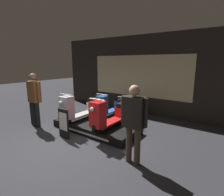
{
  "coord_description": "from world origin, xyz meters",
  "views": [
    {
      "loc": [
        3.39,
        -2.64,
        2.13
      ],
      "look_at": [
        -0.04,
        2.13,
        0.91
      ],
      "focal_mm": 28.0,
      "sensor_mm": 36.0,
      "label": 1
    }
  ],
  "objects_px": {
    "scooter_display_left": "(81,108)",
    "price_sign_board": "(64,123)",
    "person_right_browsing": "(134,118)",
    "street_bollard": "(32,112)",
    "scooter_display_right": "(111,115)",
    "scooter_backrow_1": "(132,110)",
    "scooter_backrow_0": "(111,106)",
    "person_left_browsing": "(34,96)"
  },
  "relations": [
    {
      "from": "scooter_display_left",
      "to": "person_right_browsing",
      "type": "height_order",
      "value": "person_right_browsing"
    },
    {
      "from": "scooter_display_left",
      "to": "scooter_backrow_0",
      "type": "xyz_separation_m",
      "value": [
        0.07,
        1.61,
        -0.24
      ]
    },
    {
      "from": "scooter_display_left",
      "to": "scooter_backrow_0",
      "type": "relative_size",
      "value": 1.0
    },
    {
      "from": "scooter_backrow_1",
      "to": "street_bollard",
      "type": "bearing_deg",
      "value": -136.68
    },
    {
      "from": "person_left_browsing",
      "to": "price_sign_board",
      "type": "xyz_separation_m",
      "value": [
        1.43,
        -0.04,
        -0.62
      ]
    },
    {
      "from": "scooter_backrow_0",
      "to": "street_bollard",
      "type": "bearing_deg",
      "value": -123.47
    },
    {
      "from": "scooter_display_left",
      "to": "price_sign_board",
      "type": "relative_size",
      "value": 1.99
    },
    {
      "from": "scooter_backrow_1",
      "to": "person_right_browsing",
      "type": "relative_size",
      "value": 1.01
    },
    {
      "from": "price_sign_board",
      "to": "street_bollard",
      "type": "height_order",
      "value": "street_bollard"
    },
    {
      "from": "scooter_display_right",
      "to": "scooter_backrow_1",
      "type": "distance_m",
      "value": 1.64
    },
    {
      "from": "person_left_browsing",
      "to": "person_right_browsing",
      "type": "distance_m",
      "value": 3.64
    },
    {
      "from": "person_right_browsing",
      "to": "street_bollard",
      "type": "xyz_separation_m",
      "value": [
        -4.01,
        0.08,
        -0.56
      ]
    },
    {
      "from": "person_right_browsing",
      "to": "price_sign_board",
      "type": "distance_m",
      "value": 2.28
    },
    {
      "from": "scooter_backrow_1",
      "to": "person_left_browsing",
      "type": "distance_m",
      "value": 3.41
    },
    {
      "from": "price_sign_board",
      "to": "person_left_browsing",
      "type": "bearing_deg",
      "value": 178.58
    },
    {
      "from": "scooter_backrow_0",
      "to": "scooter_backrow_1",
      "type": "height_order",
      "value": "same"
    },
    {
      "from": "scooter_backrow_1",
      "to": "person_right_browsing",
      "type": "height_order",
      "value": "person_right_browsing"
    },
    {
      "from": "scooter_backrow_1",
      "to": "person_right_browsing",
      "type": "bearing_deg",
      "value": -60.35
    },
    {
      "from": "scooter_display_left",
      "to": "person_left_browsing",
      "type": "bearing_deg",
      "value": -142.27
    },
    {
      "from": "scooter_backrow_0",
      "to": "scooter_display_left",
      "type": "bearing_deg",
      "value": -92.41
    },
    {
      "from": "scooter_backrow_1",
      "to": "person_right_browsing",
      "type": "distance_m",
      "value": 2.96
    },
    {
      "from": "scooter_display_right",
      "to": "scooter_backrow_0",
      "type": "distance_m",
      "value": 2.0
    },
    {
      "from": "scooter_backrow_1",
      "to": "price_sign_board",
      "type": "bearing_deg",
      "value": -106.83
    },
    {
      "from": "scooter_display_right",
      "to": "person_right_browsing",
      "type": "distance_m",
      "value": 1.59
    },
    {
      "from": "person_left_browsing",
      "to": "person_right_browsing",
      "type": "height_order",
      "value": "person_left_browsing"
    },
    {
      "from": "scooter_backrow_0",
      "to": "person_left_browsing",
      "type": "bearing_deg",
      "value": -116.12
    },
    {
      "from": "scooter_display_left",
      "to": "scooter_display_right",
      "type": "bearing_deg",
      "value": 0.0
    },
    {
      "from": "scooter_display_right",
      "to": "scooter_backrow_0",
      "type": "relative_size",
      "value": 1.0
    },
    {
      "from": "scooter_backrow_0",
      "to": "person_right_browsing",
      "type": "relative_size",
      "value": 1.01
    },
    {
      "from": "scooter_backrow_0",
      "to": "person_left_browsing",
      "type": "distance_m",
      "value": 2.88
    },
    {
      "from": "scooter_display_right",
      "to": "scooter_backrow_0",
      "type": "height_order",
      "value": "scooter_display_right"
    },
    {
      "from": "street_bollard",
      "to": "scooter_display_right",
      "type": "bearing_deg",
      "value": 16.5
    },
    {
      "from": "person_right_browsing",
      "to": "scooter_backrow_0",
      "type": "bearing_deg",
      "value": 133.7
    },
    {
      "from": "person_left_browsing",
      "to": "scooter_display_left",
      "type": "bearing_deg",
      "value": 37.73
    },
    {
      "from": "scooter_display_right",
      "to": "street_bollard",
      "type": "bearing_deg",
      "value": -163.5
    },
    {
      "from": "scooter_display_right",
      "to": "price_sign_board",
      "type": "distance_m",
      "value": 1.35
    },
    {
      "from": "scooter_display_left",
      "to": "scooter_backrow_1",
      "type": "xyz_separation_m",
      "value": [
        1.04,
        1.61,
        -0.24
      ]
    },
    {
      "from": "scooter_display_left",
      "to": "person_left_browsing",
      "type": "distance_m",
      "value": 1.54
    },
    {
      "from": "scooter_display_left",
      "to": "person_right_browsing",
      "type": "bearing_deg",
      "value": -20.04
    },
    {
      "from": "scooter_display_right",
      "to": "person_left_browsing",
      "type": "bearing_deg",
      "value": -159.34
    },
    {
      "from": "scooter_backrow_1",
      "to": "street_bollard",
      "type": "xyz_separation_m",
      "value": [
        -2.58,
        -2.43,
        0.06
      ]
    },
    {
      "from": "scooter_display_right",
      "to": "scooter_backrow_1",
      "type": "relative_size",
      "value": 1.0
    }
  ]
}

